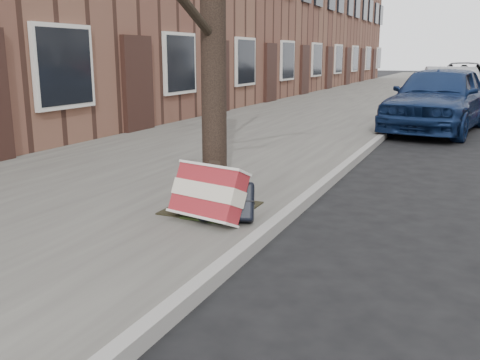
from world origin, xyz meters
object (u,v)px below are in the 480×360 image
at_px(suitcase_navy, 226,201).
at_px(car_near_mid, 450,90).
at_px(car_near_front, 439,98).
at_px(suitcase_red, 208,193).

bearing_deg(suitcase_navy, car_near_mid, 64.36).
xyz_separation_m(car_near_front, car_near_mid, (0.03, 4.66, -0.07)).
height_order(suitcase_red, car_near_mid, car_near_mid).
bearing_deg(suitcase_red, car_near_front, 92.90).
bearing_deg(suitcase_navy, suitcase_red, 176.22).
relative_size(suitcase_red, car_near_mid, 0.18).
relative_size(suitcase_red, suitcase_navy, 1.36).
bearing_deg(car_near_mid, suitcase_red, -105.45).
distance_m(suitcase_red, suitcase_navy, 0.19).
bearing_deg(car_near_mid, suitcase_navy, -104.73).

